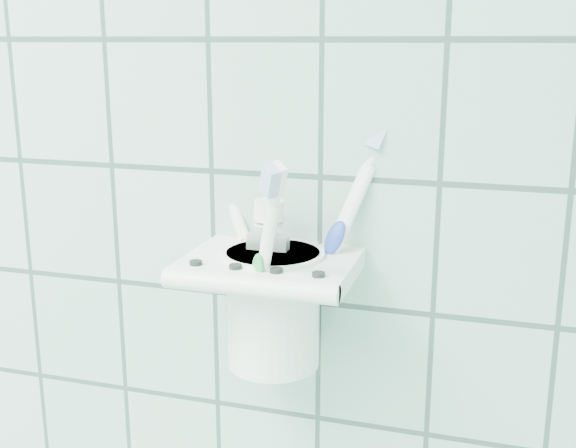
# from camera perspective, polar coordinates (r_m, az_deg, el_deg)

# --- Properties ---
(holder_bracket) EXTENTS (0.14, 0.11, 0.04)m
(holder_bracket) POSITION_cam_1_polar(r_m,az_deg,el_deg) (0.59, -1.35, -3.47)
(holder_bracket) COLOR white
(holder_bracket) RESTS_ON wall_back
(cup) EXTENTS (0.09, 0.09, 0.10)m
(cup) POSITION_cam_1_polar(r_m,az_deg,el_deg) (0.60, -1.17, -6.32)
(cup) COLOR white
(cup) RESTS_ON holder_bracket
(toothbrush_pink) EXTENTS (0.08, 0.05, 0.17)m
(toothbrush_pink) POSITION_cam_1_polar(r_m,az_deg,el_deg) (0.59, -0.12, -2.07)
(toothbrush_pink) COLOR white
(toothbrush_pink) RESTS_ON cup
(toothbrush_blue) EXTENTS (0.07, 0.07, 0.21)m
(toothbrush_blue) POSITION_cam_1_polar(r_m,az_deg,el_deg) (0.57, -0.22, -0.89)
(toothbrush_blue) COLOR white
(toothbrush_blue) RESTS_ON cup
(toothbrush_orange) EXTENTS (0.06, 0.07, 0.19)m
(toothbrush_orange) POSITION_cam_1_polar(r_m,az_deg,el_deg) (0.59, -3.14, -1.38)
(toothbrush_orange) COLOR white
(toothbrush_orange) RESTS_ON cup
(toothpaste_tube) EXTENTS (0.04, 0.03, 0.13)m
(toothpaste_tube) POSITION_cam_1_polar(r_m,az_deg,el_deg) (0.60, -1.84, -3.27)
(toothpaste_tube) COLOR silver
(toothpaste_tube) RESTS_ON cup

